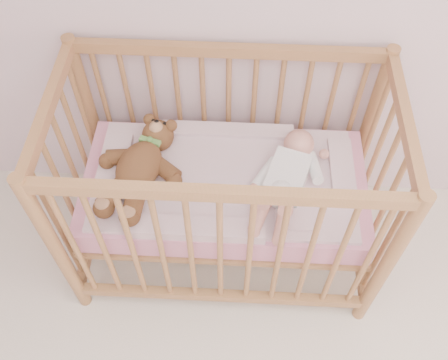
# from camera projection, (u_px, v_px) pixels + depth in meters

# --- Properties ---
(crib) EXTENTS (1.36, 0.76, 1.00)m
(crib) POSITION_uv_depth(u_px,v_px,m) (225.00, 187.00, 2.18)
(crib) COLOR #AF734A
(crib) RESTS_ON floor
(mattress) EXTENTS (1.22, 0.62, 0.13)m
(mattress) POSITION_uv_depth(u_px,v_px,m) (225.00, 189.00, 2.19)
(mattress) COLOR pink
(mattress) RESTS_ON crib
(blanket) EXTENTS (1.10, 0.58, 0.06)m
(blanket) POSITION_uv_depth(u_px,v_px,m) (225.00, 179.00, 2.13)
(blanket) COLOR #D08F9D
(blanket) RESTS_ON mattress
(baby) EXTENTS (0.45, 0.64, 0.14)m
(baby) POSITION_uv_depth(u_px,v_px,m) (288.00, 175.00, 2.05)
(baby) COLOR white
(baby) RESTS_ON blanket
(teddy_bear) EXTENTS (0.53, 0.64, 0.15)m
(teddy_bear) POSITION_uv_depth(u_px,v_px,m) (139.00, 167.00, 2.06)
(teddy_bear) COLOR brown
(teddy_bear) RESTS_ON blanket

